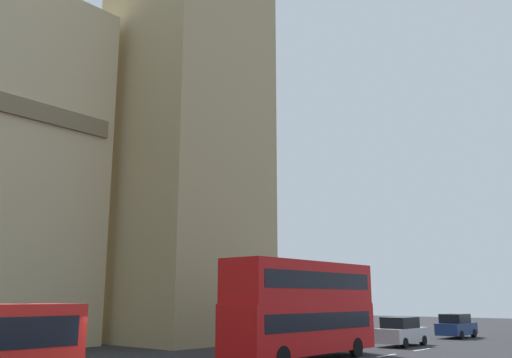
% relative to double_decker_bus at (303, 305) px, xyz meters
% --- Properties ---
extents(double_decker_bus, '(10.13, 2.54, 4.90)m').
position_rel_double_decker_bus_xyz_m(double_decker_bus, '(0.00, 0.00, 0.00)').
color(double_decker_bus, red).
rests_on(double_decker_bus, ground_plane).
extents(sedan_lead, '(4.40, 1.86, 1.85)m').
position_rel_double_decker_bus_xyz_m(sedan_lead, '(11.16, 0.06, -1.80)').
color(sedan_lead, '#B7B7BC').
rests_on(sedan_lead, ground_plane).
extents(sedan_trailing, '(4.40, 1.86, 1.85)m').
position_rel_double_decker_bus_xyz_m(sedan_trailing, '(20.86, 0.11, -1.80)').
color(sedan_trailing, navy).
rests_on(sedan_trailing, ground_plane).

